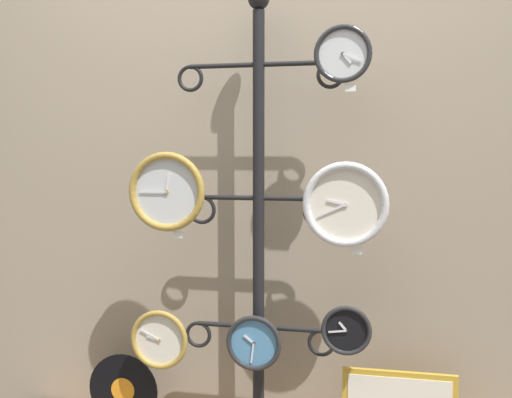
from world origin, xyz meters
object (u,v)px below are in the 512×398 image
clock_middle_right (345,204)px  clock_bottom_center (254,343)px  clock_bottom_right (346,330)px  clock_middle_left (167,192)px  clock_bottom_left (160,339)px  display_stand (259,273)px  clock_top_right (343,54)px  vinyl_record (123,390)px

clock_middle_right → clock_bottom_center: 0.67m
clock_middle_right → clock_bottom_right: clock_middle_right is taller
clock_middle_left → clock_bottom_left: (-0.04, 0.01, -0.61)m
display_stand → clock_bottom_left: display_stand is taller
display_stand → clock_middle_right: 0.47m
clock_middle_left → clock_bottom_center: size_ratio=1.41×
clock_middle_right → clock_bottom_left: bearing=-178.4°
clock_top_right → clock_bottom_left: clock_top_right is taller
clock_middle_right → clock_bottom_left: clock_middle_right is taller
clock_middle_right → clock_bottom_left: 0.94m
clock_bottom_right → clock_middle_right: bearing=126.0°
clock_top_right → vinyl_record: 1.68m
clock_top_right → clock_middle_left: (-0.69, -0.03, -0.52)m
clock_top_right → clock_bottom_left: bearing=-178.2°
clock_bottom_center → clock_bottom_right: size_ratio=1.17×
display_stand → clock_bottom_left: 0.49m
clock_top_right → clock_bottom_center: bearing=-179.8°
clock_top_right → vinyl_record: (-0.93, 0.04, -1.39)m
display_stand → clock_middle_right: bearing=-13.7°
clock_middle_left → clock_bottom_left: size_ratio=1.30×
clock_middle_right → clock_top_right: bearing=174.1°
clock_bottom_right → vinyl_record: size_ratio=0.62×
clock_bottom_center → clock_middle_left: bearing=-175.2°
display_stand → clock_bottom_left: (-0.39, -0.11, -0.27)m
clock_middle_left → clock_bottom_right: bearing=1.2°
display_stand → clock_middle_left: (-0.35, -0.12, 0.34)m
display_stand → vinyl_record: size_ratio=6.01×
clock_bottom_left → clock_top_right: bearing=1.8°
clock_bottom_center → clock_bottom_right: bearing=-2.3°
clock_bottom_right → clock_top_right: bearing=149.0°
clock_bottom_left → clock_middle_left: bearing=-10.5°
clock_bottom_left → vinyl_record: (-0.20, 0.07, -0.26)m
display_stand → clock_middle_left: size_ratio=5.91×
clock_bottom_left → clock_bottom_right: bearing=0.5°
clock_top_right → clock_middle_left: bearing=-177.5°
clock_top_right → clock_middle_right: size_ratio=0.66×
clock_top_right → clock_middle_left: clock_top_right is taller
clock_middle_right → clock_bottom_right: size_ratio=1.69×
clock_top_right → vinyl_record: bearing=177.3°
clock_middle_right → clock_middle_left: bearing=-177.7°
display_stand → clock_bottom_center: size_ratio=8.34×
clock_middle_right → clock_bottom_center: bearing=179.9°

